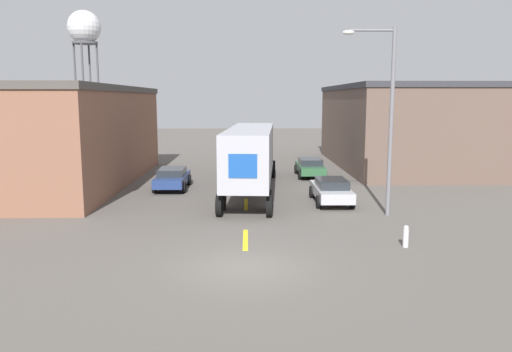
{
  "coord_description": "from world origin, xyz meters",
  "views": [
    {
      "loc": [
        0.11,
        -16.27,
        5.68
      ],
      "look_at": [
        0.49,
        7.15,
        2.04
      ],
      "focal_mm": 35.0,
      "sensor_mm": 36.0,
      "label": 1
    }
  ],
  "objects_px": {
    "parked_car_left_far": "(172,178)",
    "fire_hydrant": "(406,236)",
    "street_lamp": "(386,110)",
    "water_tower": "(84,30)",
    "parked_car_right_far": "(310,167)",
    "semi_truck": "(252,152)",
    "parked_car_right_mid": "(331,190)"
  },
  "relations": [
    {
      "from": "parked_car_right_far",
      "to": "parked_car_left_far",
      "type": "bearing_deg",
      "value": -151.96
    },
    {
      "from": "parked_car_left_far",
      "to": "water_tower",
      "type": "xyz_separation_m",
      "value": [
        -18.27,
        41.78,
        14.51
      ]
    },
    {
      "from": "water_tower",
      "to": "street_lamp",
      "type": "xyz_separation_m",
      "value": [
        29.68,
        -49.2,
        -10.09
      ]
    },
    {
      "from": "parked_car_right_mid",
      "to": "water_tower",
      "type": "relative_size",
      "value": 0.26
    },
    {
      "from": "semi_truck",
      "to": "parked_car_right_mid",
      "type": "bearing_deg",
      "value": -36.0
    },
    {
      "from": "parked_car_left_far",
      "to": "street_lamp",
      "type": "xyz_separation_m",
      "value": [
        11.41,
        -7.43,
        4.42
      ]
    },
    {
      "from": "street_lamp",
      "to": "water_tower",
      "type": "bearing_deg",
      "value": 121.1
    },
    {
      "from": "fire_hydrant",
      "to": "parked_car_left_far",
      "type": "bearing_deg",
      "value": 130.5
    },
    {
      "from": "water_tower",
      "to": "street_lamp",
      "type": "distance_m",
      "value": 58.34
    },
    {
      "from": "water_tower",
      "to": "street_lamp",
      "type": "height_order",
      "value": "water_tower"
    },
    {
      "from": "street_lamp",
      "to": "parked_car_right_far",
      "type": "bearing_deg",
      "value": 99.25
    },
    {
      "from": "parked_car_right_mid",
      "to": "fire_hydrant",
      "type": "relative_size",
      "value": 5.35
    },
    {
      "from": "parked_car_right_far",
      "to": "fire_hydrant",
      "type": "distance_m",
      "value": 17.82
    },
    {
      "from": "semi_truck",
      "to": "street_lamp",
      "type": "distance_m",
      "value": 9.54
    },
    {
      "from": "parked_car_right_mid",
      "to": "semi_truck",
      "type": "bearing_deg",
      "value": 140.24
    },
    {
      "from": "semi_truck",
      "to": "water_tower",
      "type": "xyz_separation_m",
      "value": [
        -23.33,
        42.62,
        12.82
      ]
    },
    {
      "from": "water_tower",
      "to": "fire_hydrant",
      "type": "height_order",
      "value": "water_tower"
    },
    {
      "from": "parked_car_right_far",
      "to": "street_lamp",
      "type": "distance_m",
      "value": 13.34
    },
    {
      "from": "parked_car_left_far",
      "to": "fire_hydrant",
      "type": "height_order",
      "value": "parked_car_left_far"
    },
    {
      "from": "semi_truck",
      "to": "parked_car_left_far",
      "type": "distance_m",
      "value": 5.4
    },
    {
      "from": "water_tower",
      "to": "street_lamp",
      "type": "bearing_deg",
      "value": -58.9
    },
    {
      "from": "semi_truck",
      "to": "fire_hydrant",
      "type": "height_order",
      "value": "semi_truck"
    },
    {
      "from": "semi_truck",
      "to": "street_lamp",
      "type": "height_order",
      "value": "street_lamp"
    },
    {
      "from": "parked_car_left_far",
      "to": "parked_car_right_mid",
      "type": "relative_size",
      "value": 1.0
    },
    {
      "from": "parked_car_right_mid",
      "to": "fire_hydrant",
      "type": "height_order",
      "value": "parked_car_right_mid"
    },
    {
      "from": "parked_car_right_far",
      "to": "fire_hydrant",
      "type": "height_order",
      "value": "parked_car_right_far"
    },
    {
      "from": "parked_car_right_far",
      "to": "water_tower",
      "type": "bearing_deg",
      "value": 126.94
    },
    {
      "from": "parked_car_right_far",
      "to": "fire_hydrant",
      "type": "xyz_separation_m",
      "value": [
        1.51,
        -17.75,
        -0.3
      ]
    },
    {
      "from": "parked_car_right_far",
      "to": "parked_car_right_mid",
      "type": "distance_m",
      "value": 9.44
    },
    {
      "from": "water_tower",
      "to": "fire_hydrant",
      "type": "distance_m",
      "value": 63.59
    },
    {
      "from": "semi_truck",
      "to": "parked_car_right_mid",
      "type": "distance_m",
      "value": 5.87
    },
    {
      "from": "parked_car_right_far",
      "to": "parked_car_right_mid",
      "type": "height_order",
      "value": "same"
    }
  ]
}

